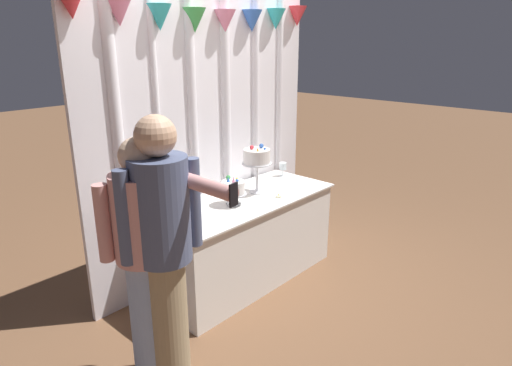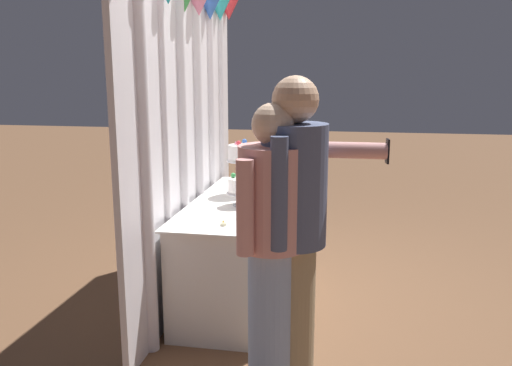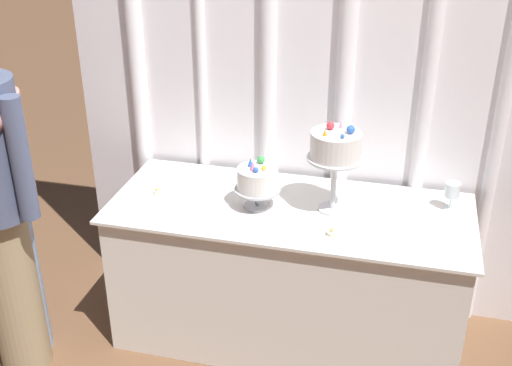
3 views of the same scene
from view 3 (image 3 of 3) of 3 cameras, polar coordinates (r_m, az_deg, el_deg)
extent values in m
plane|color=brown|center=(3.45, 2.39, -14.23)|extent=(24.00, 24.00, 0.00)
cube|color=white|center=(3.26, 4.72, 9.55)|extent=(2.51, 0.04, 2.61)
cylinder|color=white|center=(3.50, -10.56, 10.38)|extent=(0.09, 0.09, 2.61)
cylinder|color=white|center=(3.37, -4.90, 10.11)|extent=(0.05, 0.05, 2.61)
cylinder|color=white|center=(3.28, 1.08, 9.72)|extent=(0.09, 0.09, 2.61)
cylinder|color=white|center=(3.22, 7.93, 9.13)|extent=(0.09, 0.09, 2.61)
cylinder|color=white|center=(3.20, 15.07, 8.39)|extent=(0.07, 0.07, 2.61)
cylinder|color=white|center=(3.23, 21.44, 7.61)|extent=(0.07, 0.07, 2.61)
cube|color=white|center=(3.30, 2.87, -8.16)|extent=(1.70, 0.67, 0.76)
cube|color=white|center=(3.09, 3.03, -2.31)|extent=(1.75, 0.72, 0.01)
cylinder|color=#B2B2B7|center=(3.09, 0.12, -2.04)|extent=(0.13, 0.13, 0.01)
cylinder|color=#B2B2B7|center=(3.07, 0.12, -1.30)|extent=(0.02, 0.02, 0.08)
cylinder|color=#B2B2B7|center=(3.05, 0.12, -0.57)|extent=(0.22, 0.22, 0.01)
cylinder|color=white|center=(3.02, 0.12, 0.40)|extent=(0.19, 0.19, 0.10)
sphere|color=yellow|center=(2.98, 0.70, 1.36)|extent=(0.02, 0.02, 0.02)
sphere|color=green|center=(3.04, 0.43, 2.09)|extent=(0.04, 0.04, 0.04)
cone|color=blue|center=(3.01, -0.51, 1.87)|extent=(0.03, 0.03, 0.04)
cone|color=pink|center=(2.97, -0.29, 1.55)|extent=(0.03, 0.03, 0.04)
sphere|color=blue|center=(2.95, -0.01, 1.18)|extent=(0.03, 0.03, 0.03)
cylinder|color=silver|center=(3.08, 6.80, -2.29)|extent=(0.13, 0.13, 0.01)
cylinder|color=silver|center=(3.02, 6.93, -0.07)|extent=(0.03, 0.03, 0.26)
cylinder|color=silver|center=(2.97, 7.07, 2.22)|extent=(0.26, 0.26, 0.01)
cylinder|color=white|center=(2.94, 7.14, 3.39)|extent=(0.24, 0.24, 0.12)
sphere|color=blue|center=(2.90, 8.45, 4.75)|extent=(0.04, 0.04, 0.04)
cone|color=pink|center=(2.97, 7.60, 5.20)|extent=(0.02, 0.02, 0.03)
sphere|color=#DB333D|center=(2.94, 6.66, 5.11)|extent=(0.04, 0.04, 0.04)
cone|color=orange|center=(2.87, 6.18, 4.51)|extent=(0.02, 0.02, 0.03)
sphere|color=blue|center=(2.85, 7.73, 4.16)|extent=(0.02, 0.02, 0.02)
cylinder|color=silver|center=(3.21, 16.87, -2.21)|extent=(0.06, 0.06, 0.00)
cylinder|color=silver|center=(3.19, 16.95, -1.67)|extent=(0.01, 0.01, 0.06)
cylinder|color=silver|center=(3.16, 17.12, -0.58)|extent=(0.07, 0.07, 0.07)
cylinder|color=beige|center=(3.24, -8.82, -0.83)|extent=(0.04, 0.04, 0.02)
sphere|color=#F9CC4C|center=(3.24, -8.85, -0.53)|extent=(0.01, 0.01, 0.01)
cylinder|color=beige|center=(2.88, 6.77, -4.46)|extent=(0.05, 0.05, 0.02)
sphere|color=#F9CC4C|center=(2.87, 6.79, -4.15)|extent=(0.01, 0.01, 0.01)
cylinder|color=#93ADD6|center=(3.39, -20.71, -7.97)|extent=(0.33, 0.33, 0.86)
cylinder|color=#9E8966|center=(3.30, -20.80, -9.05)|extent=(0.29, 0.29, 0.86)
cylinder|color=#4C5675|center=(2.80, -20.28, 1.98)|extent=(0.08, 0.08, 0.54)
camera|label=1|loc=(3.10, -73.43, 4.75)|focal=31.16mm
camera|label=2|loc=(4.70, -53.15, 9.76)|focal=36.68mm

